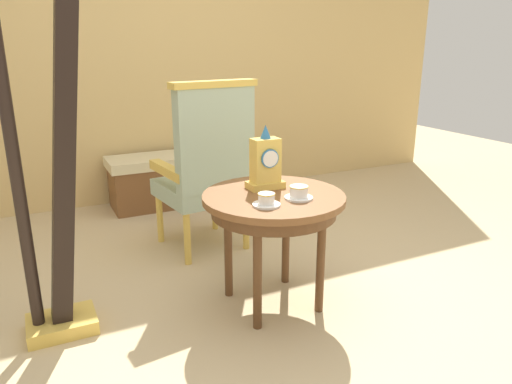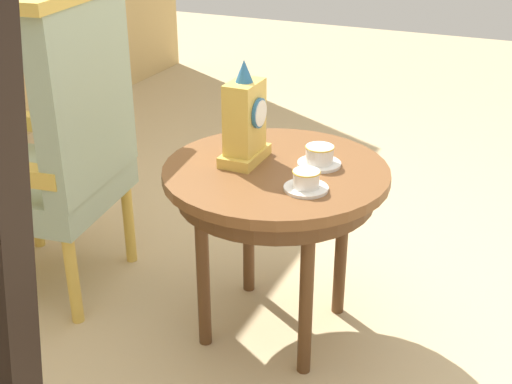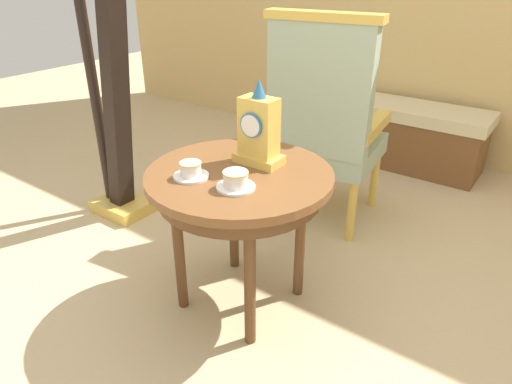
# 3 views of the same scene
# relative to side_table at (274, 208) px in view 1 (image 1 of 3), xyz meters

# --- Properties ---
(ground_plane) EXTENTS (10.00, 10.00, 0.00)m
(ground_plane) POSITION_rel_side_table_xyz_m (0.03, -0.07, -0.55)
(ground_plane) COLOR tan
(wall_back) EXTENTS (6.00, 0.10, 2.80)m
(wall_back) POSITION_rel_side_table_xyz_m (0.03, 2.18, 0.85)
(wall_back) COLOR tan
(wall_back) RESTS_ON ground
(side_table) EXTENTS (0.73, 0.73, 0.62)m
(side_table) POSITION_rel_side_table_xyz_m (0.00, 0.00, 0.00)
(side_table) COLOR brown
(side_table) RESTS_ON ground
(teacup_left) EXTENTS (0.13, 0.13, 0.06)m
(teacup_left) POSITION_rel_side_table_xyz_m (-0.12, -0.14, 0.10)
(teacup_left) COLOR white
(teacup_left) RESTS_ON side_table
(teacup_right) EXTENTS (0.14, 0.14, 0.07)m
(teacup_right) POSITION_rel_side_table_xyz_m (0.08, -0.12, 0.10)
(teacup_right) COLOR white
(teacup_right) RESTS_ON side_table
(mantel_clock) EXTENTS (0.19, 0.11, 0.34)m
(mantel_clock) POSITION_rel_side_table_xyz_m (0.01, 0.11, 0.21)
(mantel_clock) COLOR gold
(mantel_clock) RESTS_ON side_table
(armchair) EXTENTS (0.61, 0.60, 1.14)m
(armchair) POSITION_rel_side_table_xyz_m (-0.06, 0.81, 0.05)
(armchair) COLOR #9EB299
(armchair) RESTS_ON ground
(harp) EXTENTS (0.40, 0.24, 1.86)m
(harp) POSITION_rel_side_table_xyz_m (-1.02, 0.22, 0.21)
(harp) COLOR gold
(harp) RESTS_ON ground
(window_bench) EXTENTS (1.12, 0.40, 0.44)m
(window_bench) POSITION_rel_side_table_xyz_m (0.03, 1.88, -0.32)
(window_bench) COLOR beige
(window_bench) RESTS_ON ground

